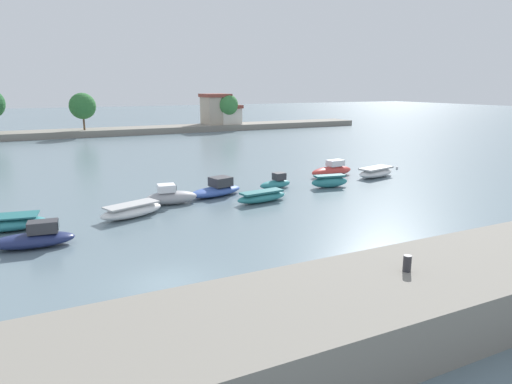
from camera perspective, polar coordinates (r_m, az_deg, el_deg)
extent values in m
plane|color=slate|center=(22.50, -11.05, -11.26)|extent=(400.00, 400.00, 0.00)
cube|color=gray|center=(15.27, -2.79, -18.98)|extent=(69.29, 5.72, 2.19)
cylinder|color=#2D2D33|center=(18.71, 18.51, -8.52)|extent=(0.32, 0.32, 0.65)
ellipsoid|color=teal|center=(33.89, -29.21, -3.53)|extent=(5.53, 2.87, 0.90)
cube|color=#226367|center=(33.77, -29.31, -2.72)|extent=(4.44, 2.38, 0.10)
ellipsoid|color=navy|center=(29.66, -26.37, -5.48)|extent=(4.87, 2.27, 0.85)
cube|color=#333338|center=(29.36, -25.26, -3.97)|extent=(1.74, 1.19, 0.69)
cube|color=black|center=(29.26, -23.68, -3.73)|extent=(0.18, 0.92, 0.48)
ellipsoid|color=white|center=(33.80, -15.37, -2.35)|extent=(5.14, 3.30, 0.87)
cube|color=#AFAFAF|center=(33.68, -15.42, -1.54)|extent=(4.14, 2.71, 0.11)
ellipsoid|color=#9E9EA3|center=(36.75, -10.60, -0.71)|extent=(4.26, 2.10, 1.06)
cube|color=silver|center=(36.52, -11.22, 0.50)|extent=(1.49, 1.42, 0.58)
cube|color=black|center=(36.60, -10.18, 0.66)|extent=(0.22, 1.14, 0.41)
ellipsoid|color=#3856A8|center=(39.00, -5.16, 0.07)|extent=(5.46, 3.22, 0.79)
cube|color=#333338|center=(39.17, -4.48, 1.32)|extent=(1.99, 1.86, 0.79)
cube|color=black|center=(39.65, -3.51, 1.59)|extent=(0.41, 1.31, 0.55)
ellipsoid|color=teal|center=(36.79, 0.72, -0.69)|extent=(4.69, 1.91, 0.78)
cube|color=#226367|center=(36.68, 0.72, 0.01)|extent=(3.76, 1.58, 0.15)
ellipsoid|color=teal|center=(41.77, 2.44, 0.97)|extent=(3.39, 1.55, 0.77)
cube|color=#333338|center=(41.87, 2.93, 1.99)|extent=(1.13, 1.03, 0.66)
cube|color=black|center=(42.15, 3.49, 2.15)|extent=(0.18, 0.82, 0.46)
ellipsoid|color=teal|center=(42.72, 9.25, 1.25)|extent=(3.74, 1.74, 1.01)
cube|color=#226367|center=(42.60, 9.28, 2.02)|extent=(3.00, 1.44, 0.16)
ellipsoid|color=#C63833|center=(48.10, 9.50, 2.60)|extent=(5.24, 2.24, 1.04)
cube|color=silver|center=(48.27, 9.96, 3.62)|extent=(1.86, 1.24, 0.63)
cube|color=black|center=(48.84, 10.74, 3.78)|extent=(0.17, 0.97, 0.44)
ellipsoid|color=white|center=(48.58, 14.85, 2.33)|extent=(5.16, 2.96, 0.86)
cube|color=#AFAFAF|center=(48.49, 14.89, 2.93)|extent=(4.14, 2.44, 0.17)
sphere|color=white|center=(54.01, 17.34, 2.94)|extent=(0.31, 0.31, 0.31)
cube|color=gray|center=(92.05, -23.07, 6.79)|extent=(127.65, 7.16, 1.19)
cube|color=#B2A38E|center=(99.23, -5.15, 10.17)|extent=(4.87, 5.88, 5.72)
cube|color=brown|center=(99.11, -5.19, 12.02)|extent=(5.36, 6.47, 0.70)
cube|color=beige|center=(99.94, -3.56, 9.54)|extent=(4.38, 5.54, 3.37)
cube|color=brown|center=(99.83, -3.58, 10.71)|extent=(4.82, 6.09, 0.70)
cylinder|color=brown|center=(98.08, -3.59, 9.16)|extent=(0.36, 0.36, 2.30)
sphere|color=#387A3D|center=(97.92, -3.62, 10.90)|extent=(4.58, 4.58, 4.58)
cylinder|color=brown|center=(90.93, -20.85, 8.08)|extent=(0.36, 0.36, 2.51)
sphere|color=#2D6B33|center=(90.75, -21.01, 10.08)|extent=(4.80, 4.80, 4.80)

